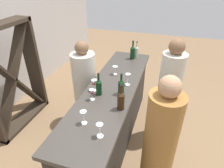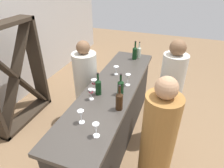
% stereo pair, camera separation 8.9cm
% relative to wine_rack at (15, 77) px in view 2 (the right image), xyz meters
% --- Properties ---
extents(ground_plane, '(12.00, 12.00, 0.00)m').
position_rel_wine_rack_xyz_m(ground_plane, '(0.06, -1.65, -0.85)').
color(ground_plane, '#846647').
extents(bar_counter, '(2.56, 0.64, 0.97)m').
position_rel_wine_rack_xyz_m(bar_counter, '(0.06, -1.65, -0.36)').
color(bar_counter, '#2A2723').
rests_on(bar_counter, ground).
extents(wine_rack, '(1.14, 0.28, 1.71)m').
position_rel_wine_rack_xyz_m(wine_rack, '(0.00, 0.00, 0.00)').
color(wine_rack, '#33281E').
rests_on(wine_rack, ground).
extents(wine_bottle_leftmost_amber_brown, '(0.08, 0.08, 0.32)m').
position_rel_wine_rack_xyz_m(wine_bottle_leftmost_amber_brown, '(-0.36, -1.89, 0.24)').
color(wine_bottle_leftmost_amber_brown, '#331E0F').
rests_on(wine_bottle_leftmost_amber_brown, bar_counter).
extents(wine_bottle_second_left_dark_green, '(0.08, 0.08, 0.30)m').
position_rel_wine_rack_xyz_m(wine_bottle_second_left_dark_green, '(-0.15, -1.54, 0.23)').
color(wine_bottle_second_left_dark_green, black).
rests_on(wine_bottle_second_left_dark_green, bar_counter).
extents(wine_bottle_center_dark_green, '(0.08, 0.08, 0.29)m').
position_rel_wine_rack_xyz_m(wine_bottle_center_dark_green, '(-0.06, -1.81, 0.23)').
color(wine_bottle_center_dark_green, black).
rests_on(wine_bottle_center_dark_green, bar_counter).
extents(wine_bottle_second_right_dark_green, '(0.08, 0.08, 0.33)m').
position_rel_wine_rack_xyz_m(wine_bottle_second_right_dark_green, '(1.08, -1.70, 0.24)').
color(wine_bottle_second_right_dark_green, black).
rests_on(wine_bottle_second_right_dark_green, bar_counter).
extents(wine_bottle_rightmost_clear_pale, '(0.07, 0.07, 0.29)m').
position_rel_wine_rack_xyz_m(wine_bottle_rightmost_clear_pale, '(1.17, -1.76, 0.23)').
color(wine_bottle_rightmost_clear_pale, '#B7C6B2').
rests_on(wine_bottle_rightmost_clear_pale, bar_counter).
extents(wine_glass_near_left, '(0.07, 0.07, 0.17)m').
position_rel_wine_rack_xyz_m(wine_glass_near_left, '(0.19, -1.83, 0.24)').
color(wine_glass_near_left, white).
rests_on(wine_glass_near_left, bar_counter).
extents(wine_glass_near_center, '(0.07, 0.07, 0.15)m').
position_rel_wine_rack_xyz_m(wine_glass_near_center, '(-0.83, -1.81, 0.22)').
color(wine_glass_near_center, white).
rests_on(wine_glass_near_center, bar_counter).
extents(wine_glass_near_right, '(0.07, 0.07, 0.15)m').
position_rel_wine_rack_xyz_m(wine_glass_near_right, '(-0.70, -1.59, 0.23)').
color(wine_glass_near_right, white).
rests_on(wine_glass_near_right, bar_counter).
extents(wine_glass_far_left, '(0.08, 0.08, 0.13)m').
position_rel_wine_rack_xyz_m(wine_glass_far_left, '(0.43, -1.58, 0.21)').
color(wine_glass_far_left, white).
rests_on(wine_glass_far_left, bar_counter).
extents(wine_glass_far_center, '(0.06, 0.06, 0.15)m').
position_rel_wine_rack_xyz_m(wine_glass_far_center, '(-0.29, -1.51, 0.22)').
color(wine_glass_far_center, white).
rests_on(wine_glass_far_center, bar_counter).
extents(wine_glass_far_right, '(0.07, 0.07, 0.16)m').
position_rel_wine_rack_xyz_m(wine_glass_far_right, '(-0.09, -1.45, 0.23)').
color(wine_glass_far_right, white).
rests_on(wine_glass_far_right, bar_counter).
extents(person_left_guest, '(0.44, 0.44, 1.59)m').
position_rel_wine_rack_xyz_m(person_left_guest, '(-0.57, -2.37, -0.11)').
color(person_left_guest, '#9E6B33').
rests_on(person_left_guest, ground).
extents(person_center_guest, '(0.42, 0.42, 1.62)m').
position_rel_wine_rack_xyz_m(person_center_guest, '(0.40, -2.40, -0.10)').
color(person_center_guest, beige).
rests_on(person_center_guest, ground).
extents(person_right_guest, '(0.38, 0.38, 1.45)m').
position_rel_wine_rack_xyz_m(person_right_guest, '(0.39, -1.08, -0.19)').
color(person_right_guest, beige).
rests_on(person_right_guest, ground).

